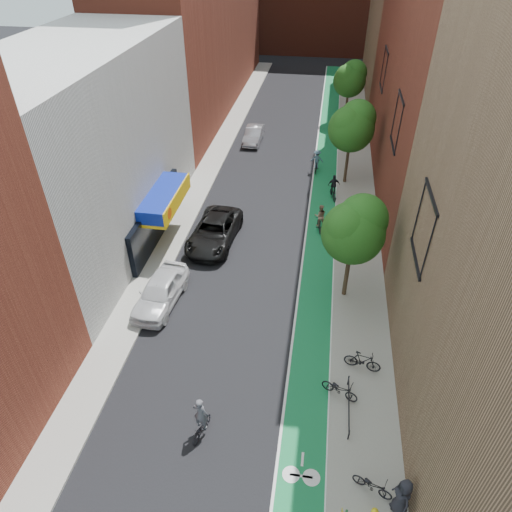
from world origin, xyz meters
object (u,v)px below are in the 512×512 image
at_px(parked_car_black, 214,231).
at_px(cyclist_lane_far, 317,162).
at_px(cyclist_lane_near, 320,220).
at_px(cyclist_lane_mid, 333,190).
at_px(cyclist_lead, 201,422).
at_px(parked_car_white, 160,291).
at_px(parked_car_silver, 254,135).
at_px(pedestrian, 402,497).

height_order(parked_car_black, cyclist_lane_far, cyclist_lane_far).
bearing_deg(cyclist_lane_near, parked_car_black, 9.50).
xyz_separation_m(cyclist_lane_mid, cyclist_lane_far, (-1.50, 4.42, 0.14)).
bearing_deg(cyclist_lead, parked_car_black, -65.02).
bearing_deg(parked_car_white, parked_car_silver, 91.38).
distance_m(cyclist_lane_near, cyclist_lane_mid, 4.74).
xyz_separation_m(parked_car_white, cyclist_lane_far, (7.80, 17.94, 0.03)).
bearing_deg(cyclist_lane_far, parked_car_silver, -36.89).
bearing_deg(parked_car_silver, cyclist_lane_near, -63.53).
bearing_deg(cyclist_lane_far, cyclist_lane_mid, 112.63).
height_order(parked_car_white, pedestrian, pedestrian).
xyz_separation_m(parked_car_black, cyclist_lane_near, (6.86, 2.51, 0.03)).
distance_m(parked_car_white, cyclist_lane_mid, 16.41).
xyz_separation_m(parked_car_silver, cyclist_lane_far, (6.30, -5.43, 0.14)).
distance_m(parked_car_silver, pedestrian, 34.63).
distance_m(parked_car_black, pedestrian, 19.12).
distance_m(parked_car_black, cyclist_lane_mid, 10.52).
relative_size(cyclist_lane_near, cyclist_lane_far, 1.02).
height_order(parked_car_white, parked_car_black, parked_car_white).
distance_m(parked_car_white, pedestrian, 15.50).
distance_m(parked_car_black, cyclist_lane_near, 7.31).
height_order(cyclist_lane_mid, cyclist_lane_far, cyclist_lane_mid).
bearing_deg(cyclist_lane_far, pedestrian, 102.98).
bearing_deg(parked_car_white, cyclist_lead, -55.40).
relative_size(cyclist_lane_far, pedestrian, 1.02).
bearing_deg(parked_car_silver, cyclist_lead, -84.01).
height_order(parked_car_white, cyclist_lane_near, cyclist_lane_near).
bearing_deg(cyclist_lane_far, cyclist_lane_near, 98.05).
relative_size(cyclist_lead, cyclist_lane_far, 1.12).
bearing_deg(cyclist_lane_far, cyclist_lead, 86.04).
height_order(cyclist_lead, cyclist_lane_near, cyclist_lead).
relative_size(cyclist_lead, cyclist_lane_near, 1.10).
bearing_deg(cyclist_lane_near, pedestrian, 90.90).
xyz_separation_m(parked_car_black, cyclist_lead, (2.69, -13.91, -0.04)).
distance_m(cyclist_lane_near, pedestrian, 18.80).
distance_m(parked_car_black, cyclist_lane_far, 13.14).
xyz_separation_m(parked_car_white, cyclist_lane_mid, (9.30, 13.52, -0.11)).
xyz_separation_m(parked_car_silver, cyclist_lane_mid, (7.80, -9.85, -0.00)).
bearing_deg(pedestrian, parked_car_white, -145.88).
distance_m(cyclist_lane_mid, pedestrian, 23.26).
bearing_deg(cyclist_lane_mid, cyclist_lead, 62.42).
height_order(cyclist_lane_mid, pedestrian, pedestrian).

